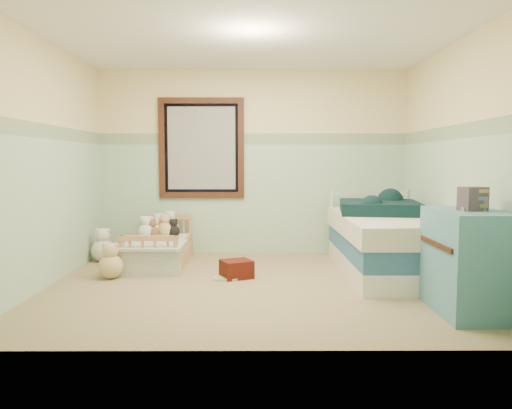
{
  "coord_description": "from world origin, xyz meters",
  "views": [
    {
      "loc": [
        0.02,
        -5.06,
        1.28
      ],
      "look_at": [
        0.04,
        0.35,
        0.8
      ],
      "focal_mm": 34.98,
      "sensor_mm": 36.0,
      "label": 1
    }
  ],
  "objects_px": {
    "toddler_bed_frame": "(160,257)",
    "dresser": "(469,262)",
    "twin_bed_frame": "(389,264)",
    "plush_floor_tan": "(111,266)",
    "plush_floor_cream": "(103,250)",
    "floor_book": "(226,278)",
    "red_pillow": "(237,269)"
  },
  "relations": [
    {
      "from": "dresser",
      "to": "red_pillow",
      "type": "bearing_deg",
      "value": 147.83
    },
    {
      "from": "plush_floor_cream",
      "to": "plush_floor_tan",
      "type": "relative_size",
      "value": 1.08
    },
    {
      "from": "plush_floor_cream",
      "to": "floor_book",
      "type": "relative_size",
      "value": 1.11
    },
    {
      "from": "toddler_bed_frame",
      "to": "plush_floor_cream",
      "type": "distance_m",
      "value": 0.77
    },
    {
      "from": "toddler_bed_frame",
      "to": "plush_floor_tan",
      "type": "xyz_separation_m",
      "value": [
        -0.39,
        -0.77,
        0.05
      ]
    },
    {
      "from": "plush_floor_tan",
      "to": "twin_bed_frame",
      "type": "relative_size",
      "value": 0.13
    },
    {
      "from": "plush_floor_cream",
      "to": "floor_book",
      "type": "height_order",
      "value": "plush_floor_cream"
    },
    {
      "from": "red_pillow",
      "to": "floor_book",
      "type": "height_order",
      "value": "red_pillow"
    },
    {
      "from": "red_pillow",
      "to": "twin_bed_frame",
      "type": "bearing_deg",
      "value": 6.8
    },
    {
      "from": "red_pillow",
      "to": "floor_book",
      "type": "distance_m",
      "value": 0.16
    },
    {
      "from": "toddler_bed_frame",
      "to": "twin_bed_frame",
      "type": "bearing_deg",
      "value": -11.31
    },
    {
      "from": "floor_book",
      "to": "plush_floor_tan",
      "type": "bearing_deg",
      "value": -179.86
    },
    {
      "from": "plush_floor_cream",
      "to": "dresser",
      "type": "distance_m",
      "value": 4.31
    },
    {
      "from": "dresser",
      "to": "floor_book",
      "type": "bearing_deg",
      "value": 150.6
    },
    {
      "from": "plush_floor_cream",
      "to": "red_pillow",
      "type": "xyz_separation_m",
      "value": [
        1.73,
        -0.9,
        -0.05
      ]
    },
    {
      "from": "plush_floor_cream",
      "to": "floor_book",
      "type": "xyz_separation_m",
      "value": [
        1.62,
        -0.96,
        -0.13
      ]
    },
    {
      "from": "toddler_bed_frame",
      "to": "plush_floor_cream",
      "type": "xyz_separation_m",
      "value": [
        -0.75,
        0.15,
        0.06
      ]
    },
    {
      "from": "plush_floor_tan",
      "to": "red_pillow",
      "type": "bearing_deg",
      "value": 1.17
    },
    {
      "from": "toddler_bed_frame",
      "to": "plush_floor_cream",
      "type": "relative_size",
      "value": 4.56
    },
    {
      "from": "toddler_bed_frame",
      "to": "dresser",
      "type": "height_order",
      "value": "dresser"
    },
    {
      "from": "plush_floor_tan",
      "to": "red_pillow",
      "type": "distance_m",
      "value": 1.37
    },
    {
      "from": "plush_floor_tan",
      "to": "dresser",
      "type": "xyz_separation_m",
      "value": [
        3.36,
        -1.23,
        0.3
      ]
    },
    {
      "from": "toddler_bed_frame",
      "to": "dresser",
      "type": "xyz_separation_m",
      "value": [
        2.97,
        -2.0,
        0.35
      ]
    },
    {
      "from": "plush_floor_tan",
      "to": "toddler_bed_frame",
      "type": "bearing_deg",
      "value": 63.5
    },
    {
      "from": "plush_floor_cream",
      "to": "dresser",
      "type": "bearing_deg",
      "value": -30.0
    },
    {
      "from": "dresser",
      "to": "twin_bed_frame",
      "type": "bearing_deg",
      "value": 100.42
    },
    {
      "from": "twin_bed_frame",
      "to": "red_pillow",
      "type": "bearing_deg",
      "value": -173.2
    },
    {
      "from": "plush_floor_tan",
      "to": "dresser",
      "type": "height_order",
      "value": "dresser"
    },
    {
      "from": "plush_floor_cream",
      "to": "plush_floor_tan",
      "type": "xyz_separation_m",
      "value": [
        0.36,
        -0.92,
        -0.01
      ]
    },
    {
      "from": "plush_floor_cream",
      "to": "plush_floor_tan",
      "type": "bearing_deg",
      "value": -68.5
    },
    {
      "from": "floor_book",
      "to": "twin_bed_frame",
      "type": "bearing_deg",
      "value": 10.3
    },
    {
      "from": "twin_bed_frame",
      "to": "red_pillow",
      "type": "distance_m",
      "value": 1.74
    }
  ]
}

